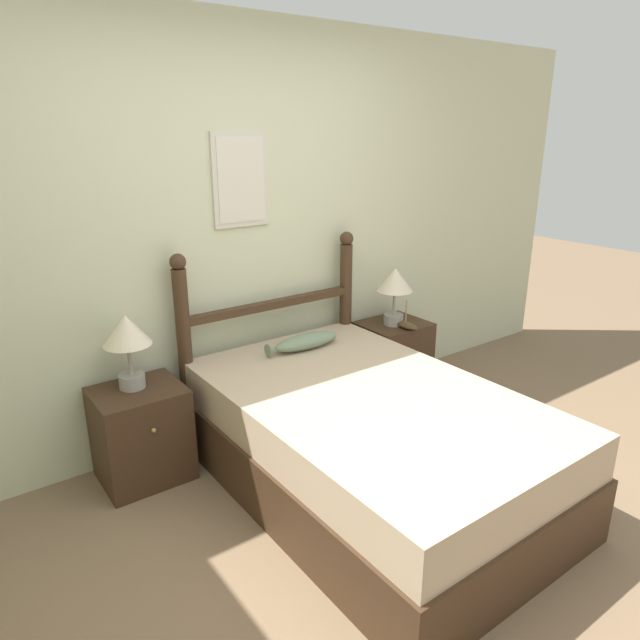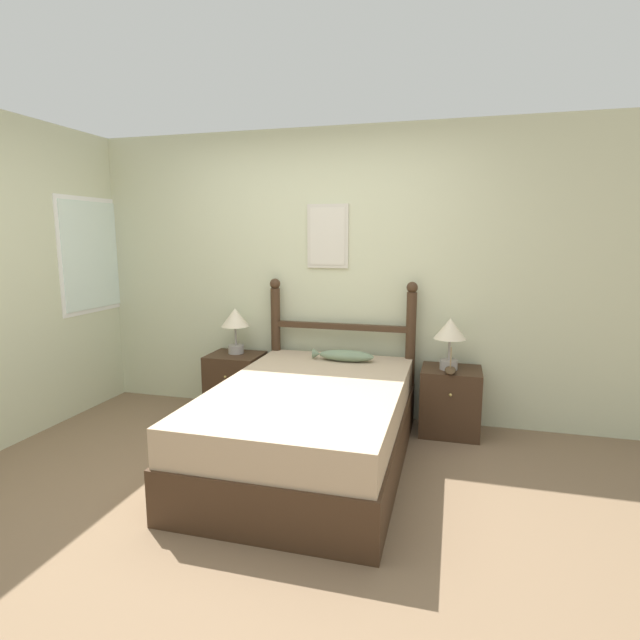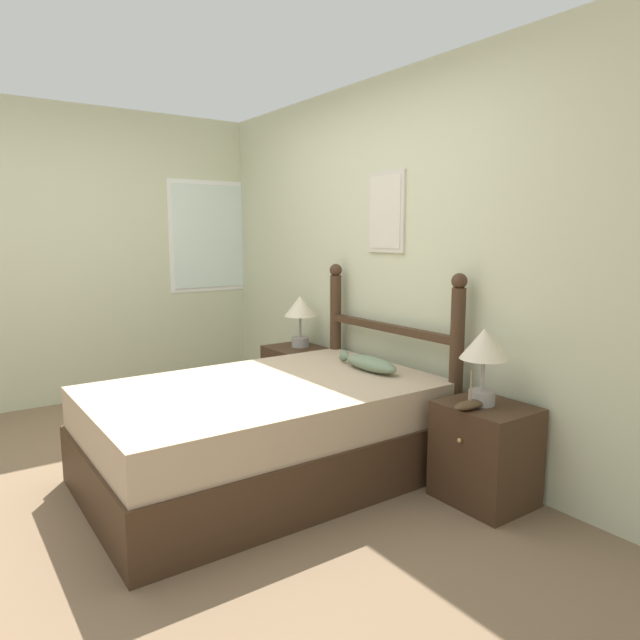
# 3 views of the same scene
# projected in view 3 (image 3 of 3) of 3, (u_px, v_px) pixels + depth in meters

# --- Properties ---
(ground_plane) EXTENTS (16.00, 16.00, 0.00)m
(ground_plane) POSITION_uv_depth(u_px,v_px,m) (152.00, 488.00, 3.32)
(ground_plane) COLOR #7A6047
(wall_back) EXTENTS (6.40, 0.08, 2.55)m
(wall_back) POSITION_uv_depth(u_px,v_px,m) (380.00, 261.00, 4.11)
(wall_back) COLOR beige
(wall_back) RESTS_ON ground_plane
(wall_left) EXTENTS (0.08, 6.40, 2.55)m
(wall_left) POSITION_uv_depth(u_px,v_px,m) (65.00, 256.00, 4.87)
(wall_left) COLOR beige
(wall_left) RESTS_ON ground_plane
(bed) EXTENTS (1.31, 2.05, 0.58)m
(bed) POSITION_uv_depth(u_px,v_px,m) (265.00, 432.00, 3.44)
(bed) COLOR #3D2819
(bed) RESTS_ON ground_plane
(headboard) EXTENTS (1.32, 0.10, 1.24)m
(headboard) POSITION_uv_depth(u_px,v_px,m) (388.00, 351.00, 3.93)
(headboard) COLOR #3D2819
(headboard) RESTS_ON ground_plane
(nightstand_left) EXTENTS (0.48, 0.43, 0.55)m
(nightstand_left) POSITION_uv_depth(u_px,v_px,m) (297.00, 380.00, 4.69)
(nightstand_left) COLOR #3D2819
(nightstand_left) RESTS_ON ground_plane
(nightstand_right) EXTENTS (0.48, 0.43, 0.55)m
(nightstand_right) POSITION_uv_depth(u_px,v_px,m) (485.00, 453.00, 3.14)
(nightstand_right) COLOR #3D2819
(nightstand_right) RESTS_ON ground_plane
(table_lamp_left) EXTENTS (0.26, 0.26, 0.42)m
(table_lamp_left) POSITION_uv_depth(u_px,v_px,m) (300.00, 311.00, 4.64)
(table_lamp_left) COLOR gray
(table_lamp_left) RESTS_ON nightstand_left
(table_lamp_right) EXTENTS (0.26, 0.26, 0.42)m
(table_lamp_right) POSITION_uv_depth(u_px,v_px,m) (484.00, 351.00, 3.06)
(table_lamp_right) COLOR gray
(table_lamp_right) RESTS_ON nightstand_right
(model_boat) EXTENTS (0.08, 0.23, 0.21)m
(model_boat) POSITION_uv_depth(u_px,v_px,m) (470.00, 404.00, 3.03)
(model_boat) COLOR #4C3823
(model_boat) RESTS_ON nightstand_right
(fish_pillow) EXTENTS (0.52, 0.15, 0.09)m
(fish_pillow) POSITION_uv_depth(u_px,v_px,m) (369.00, 363.00, 3.73)
(fish_pillow) COLOR gray
(fish_pillow) RESTS_ON bed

